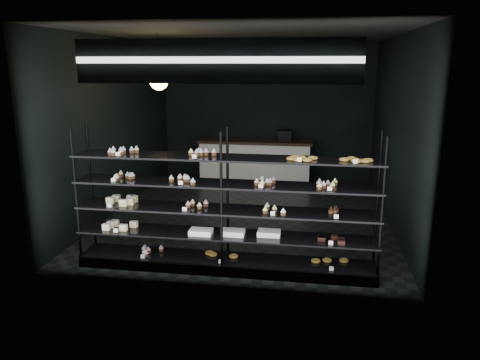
{
  "coord_description": "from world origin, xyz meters",
  "views": [
    {
      "loc": [
        1.13,
        -8.23,
        2.73
      ],
      "look_at": [
        0.13,
        -1.9,
        1.12
      ],
      "focal_mm": 35.0,
      "sensor_mm": 36.0,
      "label": 1
    }
  ],
  "objects": [
    {
      "name": "room",
      "position": [
        0.0,
        0.0,
        1.6
      ],
      "size": [
        5.01,
        6.01,
        3.2
      ],
      "color": "black",
      "rests_on": "ground"
    },
    {
      "name": "display_shelf",
      "position": [
        -0.01,
        -2.45,
        0.63
      ],
      "size": [
        4.0,
        0.5,
        1.91
      ],
      "color": "black",
      "rests_on": "room"
    },
    {
      "name": "signage",
      "position": [
        0.0,
        -2.93,
        2.75
      ],
      "size": [
        3.3,
        0.05,
        0.5
      ],
      "color": "#0B1339",
      "rests_on": "room"
    },
    {
      "name": "pendant_lamp",
      "position": [
        -1.35,
        -0.88,
        2.45
      ],
      "size": [
        0.29,
        0.29,
        0.87
      ],
      "color": "black",
      "rests_on": "room"
    },
    {
      "name": "service_counter",
      "position": [
        -0.19,
        2.5,
        0.5
      ],
      "size": [
        2.65,
        0.65,
        1.23
      ],
      "color": "silver",
      "rests_on": "room"
    }
  ]
}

